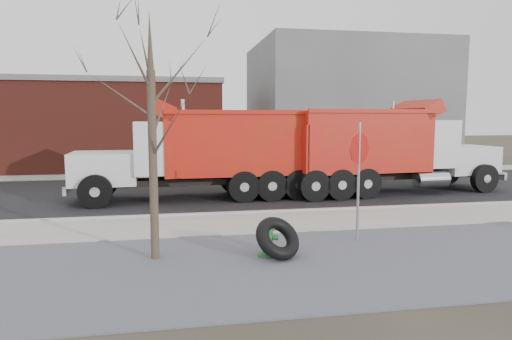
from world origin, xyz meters
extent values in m
plane|color=#383328|center=(0.00, 0.00, 0.00)|extent=(120.00, 120.00, 0.00)
cube|color=gray|center=(0.00, -3.50, 0.01)|extent=(60.00, 5.00, 0.03)
cube|color=#9E9B93|center=(0.00, 0.25, 0.03)|extent=(60.00, 2.50, 0.06)
cube|color=#9E9B93|center=(0.00, 1.55, 0.06)|extent=(60.00, 0.15, 0.11)
cube|color=black|center=(0.00, 6.30, 0.01)|extent=(60.00, 9.40, 0.02)
cube|color=#9E9B93|center=(0.00, 12.00, 0.03)|extent=(60.00, 2.00, 0.06)
cube|color=slate|center=(9.00, 18.00, 4.00)|extent=(12.00, 10.00, 8.00)
cube|color=maroon|center=(-10.00, 17.00, 2.50)|extent=(20.00, 8.00, 5.00)
cube|color=slate|center=(-10.00, 17.00, 5.15)|extent=(20.20, 8.20, 0.30)
cylinder|color=#382D23|center=(-3.20, -2.60, 2.00)|extent=(0.18, 0.18, 4.00)
cone|color=#382D23|center=(-3.20, -2.60, 4.60)|extent=(0.14, 0.14, 1.20)
cylinder|color=#296C39|center=(-0.80, -2.87, 0.03)|extent=(0.45, 0.45, 0.06)
cylinder|color=#296C39|center=(-0.80, -2.87, 0.34)|extent=(0.24, 0.24, 0.62)
cylinder|color=#296C39|center=(-0.80, -2.87, 0.62)|extent=(0.31, 0.31, 0.05)
sphere|color=#296C39|center=(-0.80, -2.87, 0.72)|extent=(0.25, 0.25, 0.25)
cylinder|color=#296C39|center=(-0.80, -2.87, 0.82)|extent=(0.05, 0.05, 0.06)
cylinder|color=#296C39|center=(-0.96, -2.83, 0.43)|extent=(0.15, 0.14, 0.11)
cylinder|color=#296C39|center=(-0.63, -2.91, 0.43)|extent=(0.15, 0.14, 0.11)
cylinder|color=#296C39|center=(-0.84, -3.04, 0.41)|extent=(0.18, 0.16, 0.15)
torus|color=black|center=(-0.61, -3.04, 0.45)|extent=(1.31, 1.25, 0.95)
cylinder|color=gray|center=(1.64, -2.02, 1.46)|extent=(0.06, 0.06, 2.92)
cylinder|color=#AD110C|center=(1.64, -2.02, 2.30)|extent=(0.69, 0.44, 0.79)
cube|color=black|center=(5.75, 4.72, 0.69)|extent=(8.95, 1.73, 0.23)
cube|color=silver|center=(9.32, 5.05, 1.27)|extent=(2.47, 2.23, 1.15)
cube|color=silver|center=(10.39, 5.15, 1.27)|extent=(0.23, 1.82, 1.04)
cube|color=silver|center=(7.43, 4.87, 2.00)|extent=(1.88, 2.54, 1.87)
cube|color=black|center=(8.18, 4.94, 2.52)|extent=(0.24, 2.08, 0.83)
cube|color=red|center=(4.40, 4.59, 2.10)|extent=(5.42, 2.97, 2.29)
cylinder|color=silver|center=(6.49, 5.78, 2.47)|extent=(0.16, 0.16, 2.50)
cylinder|color=black|center=(9.42, 6.19, 0.59)|extent=(1.17, 0.42, 1.15)
cylinder|color=black|center=(9.63, 3.95, 0.59)|extent=(1.17, 0.42, 1.15)
cylinder|color=black|center=(3.07, 5.48, 0.59)|extent=(1.17, 0.42, 1.15)
cylinder|color=black|center=(3.25, 3.48, 0.59)|extent=(1.17, 0.42, 1.15)
cube|color=black|center=(-1.88, 4.62, 0.68)|extent=(8.41, 1.19, 0.23)
cube|color=silver|center=(-5.19, 4.51, 1.25)|extent=(2.33, 2.08, 1.13)
cube|color=silver|center=(-6.26, 4.47, 1.25)|extent=(0.12, 1.80, 1.03)
cube|color=silver|center=(-3.29, 4.57, 1.97)|extent=(1.72, 2.42, 1.85)
cube|color=black|center=(-4.04, 4.55, 2.48)|extent=(0.12, 2.05, 0.82)
cube|color=red|center=(-0.55, 4.67, 2.07)|extent=(5.21, 2.64, 2.26)
cylinder|color=silver|center=(-2.41, 3.63, 2.43)|extent=(0.15, 0.15, 2.46)
cylinder|color=black|center=(-5.35, 3.39, 0.58)|extent=(1.14, 0.35, 1.13)
cylinder|color=black|center=(-5.43, 5.61, 0.58)|extent=(1.14, 0.35, 1.13)
cylinder|color=black|center=(0.72, 3.73, 0.58)|extent=(1.14, 0.35, 1.13)
cylinder|color=black|center=(0.65, 5.70, 0.58)|extent=(1.14, 0.35, 1.13)
camera|label=1|loc=(-2.80, -12.35, 3.01)|focal=32.00mm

